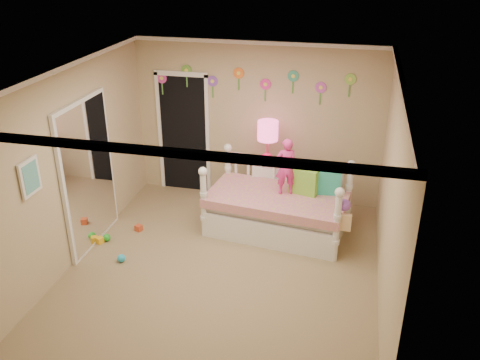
% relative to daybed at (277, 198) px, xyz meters
% --- Properties ---
extents(floor, '(4.00, 4.50, 0.01)m').
position_rel_daybed_xyz_m(floor, '(-0.53, -1.15, -0.55)').
color(floor, '#7F684C').
rests_on(floor, ground).
extents(ceiling, '(4.00, 4.50, 0.01)m').
position_rel_daybed_xyz_m(ceiling, '(-0.53, -1.15, 2.05)').
color(ceiling, white).
rests_on(ceiling, floor).
extents(back_wall, '(4.00, 0.01, 2.60)m').
position_rel_daybed_xyz_m(back_wall, '(-0.53, 1.10, 0.75)').
color(back_wall, tan).
rests_on(back_wall, floor).
extents(left_wall, '(0.01, 4.50, 2.60)m').
position_rel_daybed_xyz_m(left_wall, '(-2.53, -1.15, 0.75)').
color(left_wall, tan).
rests_on(left_wall, floor).
extents(right_wall, '(0.01, 4.50, 2.60)m').
position_rel_daybed_xyz_m(right_wall, '(1.47, -1.15, 0.75)').
color(right_wall, tan).
rests_on(right_wall, floor).
extents(crown_molding, '(4.00, 4.50, 0.06)m').
position_rel_daybed_xyz_m(crown_molding, '(-0.53, -1.15, 2.02)').
color(crown_molding, white).
rests_on(crown_molding, ceiling).
extents(daybed, '(2.14, 1.33, 1.10)m').
position_rel_daybed_xyz_m(daybed, '(0.00, 0.00, 0.00)').
color(daybed, white).
rests_on(daybed, floor).
extents(pillow_turquoise, '(0.37, 0.16, 0.36)m').
position_rel_daybed_xyz_m(pillow_turquoise, '(0.70, 0.19, 0.24)').
color(pillow_turquoise, '#22AA87').
rests_on(pillow_turquoise, daybed).
extents(pillow_lime, '(0.43, 0.25, 0.38)m').
position_rel_daybed_xyz_m(pillow_lime, '(0.36, 0.12, 0.25)').
color(pillow_lime, '#7AC13B').
rests_on(pillow_lime, daybed).
extents(child, '(0.36, 0.30, 0.85)m').
position_rel_daybed_xyz_m(child, '(0.10, 0.07, 0.48)').
color(child, '#EF3697').
rests_on(child, daybed).
extents(nightstand, '(0.50, 0.42, 0.76)m').
position_rel_daybed_xyz_m(nightstand, '(-0.29, 0.72, -0.17)').
color(nightstand, white).
rests_on(nightstand, floor).
extents(table_lamp, '(0.32, 0.32, 0.71)m').
position_rel_daybed_xyz_m(table_lamp, '(-0.29, 0.72, 0.68)').
color(table_lamp, '#F6205B').
rests_on(table_lamp, nightstand).
extents(closet_doorway, '(0.90, 0.04, 2.07)m').
position_rel_daybed_xyz_m(closet_doorway, '(-1.78, 1.08, 0.49)').
color(closet_doorway, black).
rests_on(closet_doorway, back_wall).
extents(flower_decals, '(3.40, 0.02, 0.50)m').
position_rel_daybed_xyz_m(flower_decals, '(-0.62, 1.08, 1.39)').
color(flower_decals, '#B2668C').
rests_on(flower_decals, back_wall).
extents(mirror_closet, '(0.07, 1.30, 2.10)m').
position_rel_daybed_xyz_m(mirror_closet, '(-2.49, -0.85, 0.50)').
color(mirror_closet, white).
rests_on(mirror_closet, left_wall).
extents(wall_picture, '(0.05, 0.34, 0.42)m').
position_rel_daybed_xyz_m(wall_picture, '(-2.50, -2.05, 1.00)').
color(wall_picture, white).
rests_on(wall_picture, left_wall).
extents(hanging_bag, '(0.20, 0.16, 0.36)m').
position_rel_daybed_xyz_m(hanging_bag, '(0.97, -0.54, 0.12)').
color(hanging_bag, beige).
rests_on(hanging_bag, daybed).
extents(toy_scatter, '(1.04, 1.43, 0.11)m').
position_rel_daybed_xyz_m(toy_scatter, '(-2.16, -0.96, -0.49)').
color(toy_scatter, '#996666').
rests_on(toy_scatter, floor).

